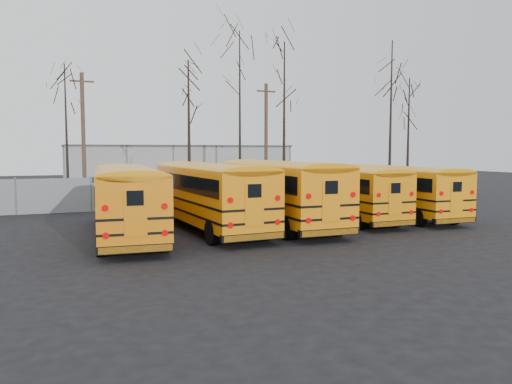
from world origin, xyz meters
name	(u,v)px	position (x,y,z in m)	size (l,w,h in m)	color
ground	(308,234)	(0.00, 0.00, 0.00)	(120.00, 120.00, 0.00)	black
fence	(220,190)	(0.00, 12.00, 1.00)	(40.00, 0.04, 2.00)	gray
distant_building	(178,166)	(2.00, 32.00, 2.00)	(22.00, 8.00, 4.00)	#AFAFAA
bus_a	(127,195)	(-7.29, 2.08, 1.76)	(3.32, 10.88, 3.00)	black
bus_b	(209,190)	(-3.59, 2.79, 1.80)	(3.07, 11.12, 3.08)	black
bus_c	(277,187)	(-0.23, 2.70, 1.85)	(2.71, 11.32, 3.16)	black
bus_d	(340,188)	(3.69, 3.42, 1.66)	(2.36, 10.13, 2.83)	black
bus_e	(397,187)	(7.02, 3.08, 1.65)	(2.74, 10.15, 2.82)	black
utility_pole_left	(83,136)	(-7.96, 18.36, 4.61)	(1.60, 0.28, 8.98)	brown
utility_pole_right	(266,139)	(5.32, 16.81, 4.47)	(1.55, 0.27, 8.69)	#493629
tree_1	(66,134)	(-9.09, 17.32, 4.68)	(0.26, 0.26, 9.36)	black
tree_2	(189,133)	(-1.58, 13.78, 4.76)	(0.26, 0.26, 9.53)	black
tree_3	(240,116)	(2.54, 15.13, 6.03)	(0.26, 0.26, 12.07)	black
tree_4	(284,120)	(6.61, 16.29, 5.92)	(0.26, 0.26, 11.85)	black
tree_5	(391,119)	(14.96, 14.17, 6.10)	(0.26, 0.26, 12.21)	black
tree_6	(408,136)	(17.58, 15.20, 4.79)	(0.26, 0.26, 9.59)	black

